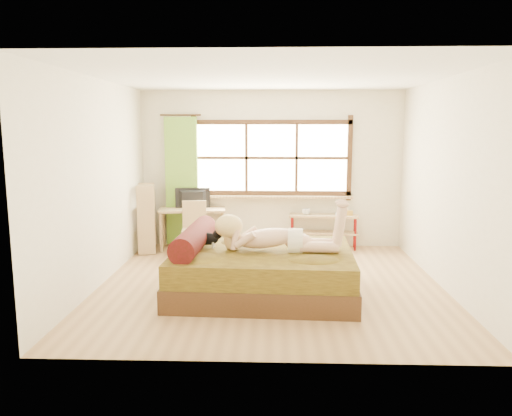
{
  "coord_description": "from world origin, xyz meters",
  "views": [
    {
      "loc": [
        0.03,
        -6.41,
        2.06
      ],
      "look_at": [
        -0.2,
        0.2,
        1.0
      ],
      "focal_mm": 35.0,
      "sensor_mm": 36.0,
      "label": 1
    }
  ],
  "objects_px": {
    "bed": "(259,269)",
    "woman": "(276,224)",
    "pipe_shelf": "(324,224)",
    "kitten": "(207,237)",
    "bookshelf": "(146,218)",
    "desk": "(192,214)",
    "chair": "(194,225)"
  },
  "relations": [
    {
      "from": "desk",
      "to": "pipe_shelf",
      "type": "relative_size",
      "value": 0.98
    },
    {
      "from": "woman",
      "to": "bookshelf",
      "type": "relative_size",
      "value": 1.38
    },
    {
      "from": "pipe_shelf",
      "to": "bed",
      "type": "bearing_deg",
      "value": -108.4
    },
    {
      "from": "bed",
      "to": "desk",
      "type": "distance_m",
      "value": 2.61
    },
    {
      "from": "bed",
      "to": "bookshelf",
      "type": "xyz_separation_m",
      "value": [
        -1.94,
        2.05,
        0.27
      ]
    },
    {
      "from": "desk",
      "to": "woman",
      "type": "bearing_deg",
      "value": -65.01
    },
    {
      "from": "chair",
      "to": "woman",
      "type": "bearing_deg",
      "value": -62.29
    },
    {
      "from": "bookshelf",
      "to": "chair",
      "type": "bearing_deg",
      "value": -20.98
    },
    {
      "from": "bed",
      "to": "kitten",
      "type": "relative_size",
      "value": 6.91
    },
    {
      "from": "chair",
      "to": "bookshelf",
      "type": "distance_m",
      "value": 0.84
    },
    {
      "from": "kitten",
      "to": "pipe_shelf",
      "type": "xyz_separation_m",
      "value": [
        1.72,
        2.31,
        -0.26
      ]
    },
    {
      "from": "woman",
      "to": "bookshelf",
      "type": "bearing_deg",
      "value": 138.27
    },
    {
      "from": "woman",
      "to": "bookshelf",
      "type": "distance_m",
      "value": 3.02
    },
    {
      "from": "desk",
      "to": "chair",
      "type": "xyz_separation_m",
      "value": [
        0.09,
        -0.37,
        -0.12
      ]
    },
    {
      "from": "bed",
      "to": "woman",
      "type": "height_order",
      "value": "woman"
    },
    {
      "from": "bookshelf",
      "to": "woman",
      "type": "bearing_deg",
      "value": -56.53
    },
    {
      "from": "woman",
      "to": "pipe_shelf",
      "type": "height_order",
      "value": "woman"
    },
    {
      "from": "pipe_shelf",
      "to": "desk",
      "type": "bearing_deg",
      "value": -171.71
    },
    {
      "from": "woman",
      "to": "pipe_shelf",
      "type": "xyz_separation_m",
      "value": [
        0.85,
        2.46,
        -0.46
      ]
    },
    {
      "from": "woman",
      "to": "chair",
      "type": "bearing_deg",
      "value": 126.51
    },
    {
      "from": "bed",
      "to": "pipe_shelf",
      "type": "xyz_separation_m",
      "value": [
        1.06,
        2.41,
        0.13
      ]
    },
    {
      "from": "kitten",
      "to": "bookshelf",
      "type": "bearing_deg",
      "value": 125.84
    },
    {
      "from": "bed",
      "to": "pipe_shelf",
      "type": "relative_size",
      "value": 1.93
    },
    {
      "from": "bed",
      "to": "kitten",
      "type": "height_order",
      "value": "bed"
    },
    {
      "from": "pipe_shelf",
      "to": "woman",
      "type": "bearing_deg",
      "value": -103.8
    },
    {
      "from": "bed",
      "to": "kitten",
      "type": "xyz_separation_m",
      "value": [
        -0.66,
        0.1,
        0.39
      ]
    },
    {
      "from": "kitten",
      "to": "desk",
      "type": "height_order",
      "value": "kitten"
    },
    {
      "from": "woman",
      "to": "kitten",
      "type": "xyz_separation_m",
      "value": [
        -0.87,
        0.15,
        -0.2
      ]
    },
    {
      "from": "desk",
      "to": "kitten",
      "type": "bearing_deg",
      "value": -82.19
    },
    {
      "from": "bed",
      "to": "woman",
      "type": "distance_m",
      "value": 0.63
    },
    {
      "from": "bed",
      "to": "pipe_shelf",
      "type": "distance_m",
      "value": 2.64
    },
    {
      "from": "pipe_shelf",
      "to": "bookshelf",
      "type": "height_order",
      "value": "bookshelf"
    }
  ]
}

